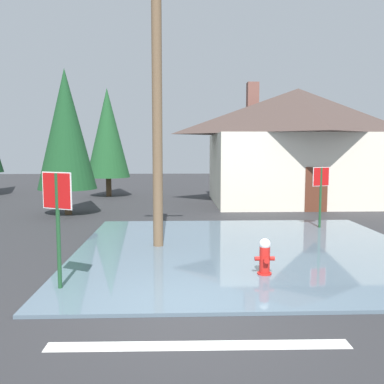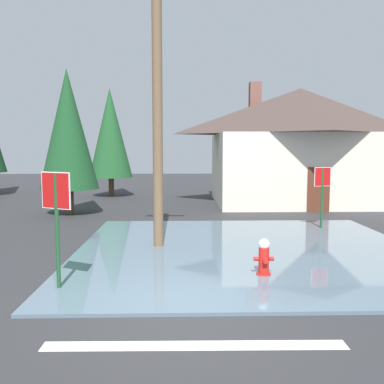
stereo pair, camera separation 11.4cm
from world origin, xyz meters
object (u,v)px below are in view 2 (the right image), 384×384
Objects in this scene: stop_sign_far at (322,186)px; pine_tree_tall_left at (68,130)px; stop_sign_near at (56,207)px; house at (299,144)px; pine_tree_mid_left at (110,133)px; fire_hydrant at (264,258)px; utility_pole at (157,102)px.

pine_tree_tall_left is (-9.64, 3.68, 2.08)m from stop_sign_far.
house is at bearing 57.45° from stop_sign_near.
stop_sign_far is at bearing 39.94° from stop_sign_near.
stop_sign_near is 1.09× the size of stop_sign_far.
stop_sign_near is at bearing -84.12° from pine_tree_mid_left.
pine_tree_tall_left reaches higher than stop_sign_far.
fire_hydrant is at bearing -119.81° from stop_sign_far.
stop_sign_near is 9.52m from stop_sign_far.
utility_pole is 13.53m from pine_tree_mid_left.
fire_hydrant is at bearing -48.76° from utility_pole.
fire_hydrant is 0.11× the size of utility_pole.
house reaches higher than stop_sign_far.
utility_pole is 1.27× the size of pine_tree_tall_left.
fire_hydrant is 0.40× the size of stop_sign_far.
house is (6.73, 9.78, -1.05)m from utility_pole.
stop_sign_near is 0.26× the size of house.
pine_tree_tall_left is (-6.57, 9.03, 3.19)m from fire_hydrant.
utility_pole reaches higher than house.
fire_hydrant is at bearing -108.78° from house.
utility_pole is 0.85× the size of house.
pine_tree_mid_left is at bearing 84.74° from pine_tree_tall_left.
fire_hydrant is 11.62m from pine_tree_tall_left.
pine_tree_tall_left is (-10.85, -3.54, 0.57)m from house.
utility_pole is at bearing -75.03° from pine_tree_mid_left.
stop_sign_far is (5.52, 2.56, -2.55)m from utility_pole.
utility_pole is 7.49m from pine_tree_tall_left.
house is 1.50× the size of pine_tree_tall_left.
pine_tree_mid_left is (-5.94, 15.86, 3.28)m from fire_hydrant.
fire_hydrant is 5.22m from utility_pole.
stop_sign_near is 15.87m from house.
pine_tree_mid_left is at bearing 110.54° from fire_hydrant.
pine_tree_tall_left is (-2.34, 9.79, 1.93)m from stop_sign_near.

